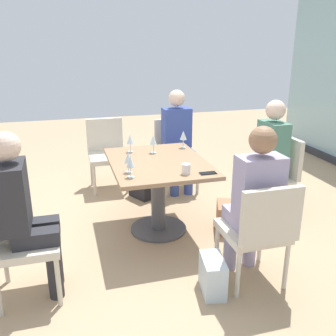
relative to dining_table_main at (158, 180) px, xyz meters
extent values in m
plane|color=tan|center=(0.00, 0.00, -0.54)|extent=(12.00, 12.00, 0.00)
cube|color=#997551|center=(0.00, 0.00, 0.18)|extent=(1.15, 0.90, 0.04)
cylinder|color=#4C4C51|center=(0.00, 0.00, -0.19)|extent=(0.14, 0.14, 0.69)
cylinder|color=#4C4C51|center=(0.00, 0.00, -0.52)|extent=(0.56, 0.56, 0.02)
cube|color=beige|center=(0.98, 0.50, -0.12)|extent=(0.46, 0.46, 0.06)
cube|color=beige|center=(1.23, 0.50, 0.12)|extent=(0.05, 0.46, 0.42)
cylinder|color=beige|center=(0.78, 0.70, -0.34)|extent=(0.04, 0.04, 0.39)
cylinder|color=beige|center=(0.78, 0.30, -0.34)|extent=(0.04, 0.04, 0.39)
cylinder|color=beige|center=(1.18, 0.70, -0.34)|extent=(0.04, 0.04, 0.39)
cylinder|color=beige|center=(1.18, 0.30, -0.34)|extent=(0.04, 0.04, 0.39)
cube|color=beige|center=(-0.98, 0.50, -0.12)|extent=(0.46, 0.46, 0.06)
cube|color=beige|center=(-1.23, 0.50, 0.12)|extent=(0.05, 0.46, 0.42)
cylinder|color=beige|center=(-0.78, 0.30, -0.34)|extent=(0.04, 0.04, 0.39)
cylinder|color=beige|center=(-0.78, 0.70, -0.34)|extent=(0.04, 0.04, 0.39)
cylinder|color=beige|center=(-1.18, 0.30, -0.34)|extent=(0.04, 0.04, 0.39)
cylinder|color=beige|center=(-1.18, 0.70, -0.34)|extent=(0.04, 0.04, 0.39)
cube|color=beige|center=(0.00, 1.17, -0.12)|extent=(0.46, 0.46, 0.06)
cube|color=beige|center=(0.00, 1.42, 0.12)|extent=(0.46, 0.05, 0.42)
cylinder|color=beige|center=(-0.20, 0.97, -0.34)|extent=(0.04, 0.04, 0.39)
cylinder|color=beige|center=(0.20, 0.97, -0.34)|extent=(0.04, 0.04, 0.39)
cylinder|color=beige|center=(-0.20, 1.37, -0.34)|extent=(0.04, 0.04, 0.39)
cylinder|color=beige|center=(0.20, 1.37, -0.34)|extent=(0.04, 0.04, 0.39)
cube|color=beige|center=(0.72, -1.17, -0.12)|extent=(0.46, 0.46, 0.06)
cylinder|color=beige|center=(0.92, -0.97, -0.34)|extent=(0.04, 0.04, 0.39)
cylinder|color=beige|center=(0.52, -0.97, -0.34)|extent=(0.04, 0.04, 0.39)
cylinder|color=beige|center=(0.52, -1.37, -0.34)|extent=(0.04, 0.04, 0.39)
cube|color=beige|center=(-1.25, -0.33, -0.12)|extent=(0.46, 0.46, 0.06)
cube|color=beige|center=(-1.50, -0.33, 0.12)|extent=(0.05, 0.46, 0.42)
cylinder|color=beige|center=(-1.05, -0.53, -0.34)|extent=(0.04, 0.04, 0.39)
cylinder|color=beige|center=(-1.05, -0.13, -0.34)|extent=(0.04, 0.04, 0.39)
cylinder|color=beige|center=(-1.45, -0.53, -0.34)|extent=(0.04, 0.04, 0.39)
cylinder|color=beige|center=(-1.45, -0.13, -0.34)|extent=(0.04, 0.04, 0.39)
cylinder|color=#9E93B7|center=(0.81, 0.59, -0.31)|extent=(0.11, 0.11, 0.45)
cube|color=#9E93B7|center=(0.90, 0.59, -0.03)|extent=(0.32, 0.13, 0.11)
cylinder|color=#9E93B7|center=(0.81, 0.41, -0.31)|extent=(0.11, 0.11, 0.45)
cube|color=#9E93B7|center=(0.90, 0.41, -0.03)|extent=(0.32, 0.13, 0.11)
cube|color=#9E93B7|center=(1.03, 0.50, 0.26)|extent=(0.20, 0.34, 0.48)
sphere|color=#936B4C|center=(1.03, 0.50, 0.62)|extent=(0.20, 0.20, 0.20)
cylinder|color=#384C9E|center=(-0.81, 0.41, -0.31)|extent=(0.11, 0.11, 0.45)
cube|color=#384C9E|center=(-0.90, 0.41, -0.03)|extent=(0.32, 0.13, 0.11)
cylinder|color=#384C9E|center=(-0.81, 0.59, -0.31)|extent=(0.11, 0.11, 0.45)
cube|color=#384C9E|center=(-0.90, 0.59, -0.03)|extent=(0.32, 0.13, 0.11)
cube|color=#384C9E|center=(-1.03, 0.50, 0.26)|extent=(0.20, 0.34, 0.48)
sphere|color=beige|center=(-1.03, 0.50, 0.62)|extent=(0.20, 0.20, 0.20)
cylinder|color=#4C7F6B|center=(-0.09, 0.99, -0.31)|extent=(0.11, 0.11, 0.45)
cube|color=#4C7F6B|center=(-0.09, 1.09, -0.03)|extent=(0.13, 0.32, 0.11)
cylinder|color=#4C7F6B|center=(0.09, 0.99, -0.31)|extent=(0.11, 0.11, 0.45)
cube|color=#4C7F6B|center=(0.09, 1.09, -0.03)|extent=(0.13, 0.32, 0.11)
cube|color=#4C7F6B|center=(0.00, 1.22, 0.26)|extent=(0.34, 0.20, 0.48)
sphere|color=beige|center=(0.00, 1.22, 0.62)|extent=(0.20, 0.20, 0.20)
cylinder|color=#28282D|center=(0.81, -0.99, -0.31)|extent=(0.11, 0.11, 0.45)
cube|color=#28282D|center=(0.81, -1.09, -0.03)|extent=(0.13, 0.32, 0.11)
cylinder|color=#28282D|center=(0.63, -0.99, -0.31)|extent=(0.11, 0.11, 0.45)
cube|color=#28282D|center=(0.63, -1.09, -0.03)|extent=(0.13, 0.32, 0.11)
cube|color=#28282D|center=(0.72, -1.22, 0.26)|extent=(0.34, 0.20, 0.48)
sphere|color=beige|center=(0.72, -1.22, 0.62)|extent=(0.20, 0.20, 0.20)
cylinder|color=silver|center=(-0.38, 0.38, 0.20)|extent=(0.06, 0.06, 0.00)
cylinder|color=silver|center=(-0.38, 0.38, 0.24)|extent=(0.01, 0.01, 0.08)
cone|color=silver|center=(-0.38, 0.38, 0.33)|extent=(0.07, 0.07, 0.09)
cylinder|color=silver|center=(-0.37, -0.20, 0.20)|extent=(0.06, 0.06, 0.00)
cylinder|color=silver|center=(-0.37, -0.20, 0.24)|extent=(0.01, 0.01, 0.08)
cone|color=silver|center=(-0.37, -0.20, 0.33)|extent=(0.07, 0.07, 0.09)
cylinder|color=silver|center=(0.37, -0.33, 0.20)|extent=(0.06, 0.06, 0.00)
cylinder|color=silver|center=(0.37, -0.33, 0.24)|extent=(0.01, 0.01, 0.08)
cone|color=silver|center=(0.37, -0.33, 0.33)|extent=(0.07, 0.07, 0.09)
cylinder|color=silver|center=(-0.28, 0.02, 0.20)|extent=(0.06, 0.06, 0.00)
cylinder|color=silver|center=(-0.28, 0.02, 0.24)|extent=(0.01, 0.01, 0.08)
cone|color=silver|center=(-0.28, 0.02, 0.33)|extent=(0.07, 0.07, 0.09)
cylinder|color=silver|center=(0.25, -0.32, 0.20)|extent=(0.06, 0.06, 0.00)
cylinder|color=silver|center=(0.25, -0.32, 0.24)|extent=(0.01, 0.01, 0.08)
cone|color=silver|center=(0.25, -0.32, 0.33)|extent=(0.07, 0.07, 0.09)
cylinder|color=white|center=(0.42, 0.14, 0.24)|extent=(0.08, 0.08, 0.09)
cube|color=black|center=(0.46, 0.33, 0.20)|extent=(0.07, 0.14, 0.01)
cube|color=silver|center=(1.07, 0.15, -0.40)|extent=(0.32, 0.21, 0.28)
cube|color=#232328|center=(-0.86, 0.01, -0.40)|extent=(0.34, 0.28, 0.28)
cube|color=#A3704C|center=(0.18, 0.65, -0.40)|extent=(0.34, 0.25, 0.28)
camera|label=1|loc=(3.32, -0.84, 1.29)|focal=40.39mm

